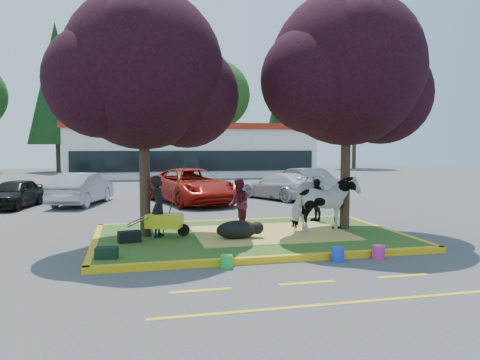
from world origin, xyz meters
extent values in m
plane|color=#424244|center=(0.00, 0.00, 0.00)|extent=(90.00, 90.00, 0.00)
cube|color=#284A17|center=(0.00, 0.00, 0.07)|extent=(8.00, 5.00, 0.15)
cube|color=gold|center=(0.00, -2.58, 0.07)|extent=(8.30, 0.16, 0.15)
cube|color=gold|center=(0.00, 2.58, 0.07)|extent=(8.30, 0.16, 0.15)
cube|color=gold|center=(-4.08, 0.00, 0.07)|extent=(0.16, 5.30, 0.15)
cube|color=gold|center=(4.08, 0.00, 0.07)|extent=(0.16, 5.30, 0.15)
cube|color=#E1C85C|center=(0.60, 0.00, 0.15)|extent=(4.20, 3.00, 0.01)
cylinder|color=black|center=(-2.80, 0.40, 1.91)|extent=(0.28, 0.28, 3.53)
sphere|color=black|center=(-2.80, 0.40, 4.56)|extent=(4.20, 4.20, 4.20)
sphere|color=black|center=(-1.64, 0.60, 3.93)|extent=(2.86, 2.86, 2.86)
sphere|color=black|center=(-3.85, 0.10, 4.18)|extent=(2.86, 2.86, 2.86)
cylinder|color=black|center=(2.90, 0.20, 2.00)|extent=(0.28, 0.28, 3.70)
sphere|color=black|center=(2.90, 0.20, 4.77)|extent=(4.40, 4.40, 4.40)
sphere|color=black|center=(4.11, 0.40, 4.11)|extent=(2.99, 2.99, 2.99)
sphere|color=black|center=(1.80, -0.10, 4.37)|extent=(2.99, 2.99, 2.99)
cube|color=yellow|center=(-2.00, -4.20, 0.00)|extent=(1.10, 0.12, 0.01)
cube|color=yellow|center=(0.00, -4.20, 0.00)|extent=(1.10, 0.12, 0.01)
cube|color=yellow|center=(2.00, -4.20, 0.00)|extent=(1.10, 0.12, 0.01)
cube|color=yellow|center=(0.00, -5.40, 0.00)|extent=(6.00, 0.10, 0.01)
cube|color=silver|center=(2.00, 28.00, 2.00)|extent=(20.00, 8.00, 4.00)
cube|color=maroon|center=(2.00, 28.00, 4.15)|extent=(20.40, 8.40, 0.50)
cube|color=black|center=(2.00, 23.95, 1.40)|extent=(19.00, 0.10, 1.60)
cylinder|color=black|center=(-10.00, 37.00, 1.96)|extent=(0.44, 0.44, 3.92)
cone|color=black|center=(-10.00, 37.00, 8.68)|extent=(5.60, 5.60, 11.90)
cylinder|color=black|center=(-2.00, 38.50, 1.54)|extent=(0.44, 0.44, 3.08)
sphere|color=#143811|center=(-2.00, 38.50, 6.82)|extent=(6.16, 6.16, 6.16)
cylinder|color=black|center=(6.00, 37.50, 1.82)|extent=(0.44, 0.44, 3.64)
sphere|color=#143811|center=(6.00, 37.50, 8.06)|extent=(7.28, 7.28, 7.28)
cylinder|color=black|center=(14.00, 38.00, 1.75)|extent=(0.44, 0.44, 3.50)
cone|color=black|center=(14.00, 38.00, 7.75)|extent=(5.00, 5.00, 10.62)
cylinder|color=black|center=(22.00, 37.00, 1.61)|extent=(0.44, 0.44, 3.22)
sphere|color=#143811|center=(22.00, 37.00, 7.13)|extent=(6.44, 6.44, 6.44)
imported|color=white|center=(2.14, -0.08, 0.94)|extent=(1.90, 0.94, 1.57)
ellipsoid|color=black|center=(-0.50, -0.55, 0.39)|extent=(1.26, 1.01, 0.48)
imported|color=black|center=(-2.46, 0.21, 0.96)|extent=(0.55, 0.68, 1.62)
imported|color=#41121F|center=(-0.08, 1.00, 0.88)|extent=(0.62, 0.76, 1.46)
imported|color=black|center=(2.63, 1.65, 0.84)|extent=(0.47, 0.86, 1.38)
cylinder|color=black|center=(-1.81, 0.13, 0.31)|extent=(0.33, 0.18, 0.33)
cylinder|color=slate|center=(-2.64, -0.07, 0.27)|extent=(0.04, 0.04, 0.24)
cylinder|color=slate|center=(-2.64, 0.33, 0.27)|extent=(0.04, 0.04, 0.24)
cube|color=gold|center=(-2.32, 0.13, 0.59)|extent=(1.05, 0.85, 0.37)
cylinder|color=slate|center=(-3.00, -0.07, 0.61)|extent=(0.57, 0.26, 0.31)
cylinder|color=slate|center=(-3.00, 0.33, 0.61)|extent=(0.57, 0.26, 0.31)
cube|color=black|center=(-3.22, -0.35, 0.29)|extent=(0.60, 0.39, 0.28)
cube|color=black|center=(-3.70, -1.98, 0.27)|extent=(0.50, 0.35, 0.25)
cylinder|color=green|center=(-1.25, -2.80, 0.14)|extent=(0.29, 0.29, 0.28)
cylinder|color=#CE2D91|center=(2.28, -2.80, 0.15)|extent=(0.37, 0.37, 0.31)
cylinder|color=blue|center=(1.28, -2.80, 0.16)|extent=(0.34, 0.34, 0.31)
imported|color=black|center=(-7.84, 8.65, 0.60)|extent=(2.14, 3.75, 1.20)
imported|color=#96999D|center=(-5.23, 9.16, 0.70)|extent=(2.59, 4.51, 1.41)
imported|color=#A1160D|center=(-0.49, 8.57, 0.78)|extent=(3.99, 6.10, 1.56)
imported|color=silver|center=(3.86, 9.14, 0.64)|extent=(3.44, 4.74, 1.28)
imported|color=#55585C|center=(5.46, 9.18, 0.73)|extent=(2.20, 4.61, 1.46)
camera|label=1|loc=(-3.20, -12.25, 2.55)|focal=35.00mm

